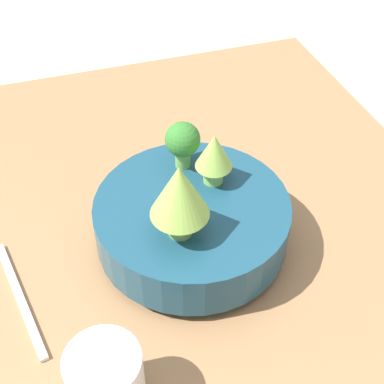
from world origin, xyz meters
name	(u,v)px	position (x,y,z in m)	size (l,w,h in m)	color
ground_plane	(211,262)	(0.00, 0.00, 0.00)	(6.00, 6.00, 0.00)	beige
table	(211,252)	(0.00, 0.00, 0.02)	(0.99, 0.74, 0.04)	olive
bowl	(192,221)	(-0.01, -0.03, 0.08)	(0.25, 0.25, 0.08)	navy
romanesco_piece_far	(214,154)	(-0.04, 0.01, 0.16)	(0.05, 0.05, 0.07)	#7AB256
broccoli_floret_left	(183,141)	(-0.08, -0.01, 0.16)	(0.05, 0.05, 0.07)	#6BA34C
romanesco_piece_near	(179,194)	(0.04, -0.05, 0.18)	(0.07, 0.07, 0.10)	#609347
cup	(107,382)	(0.18, -0.17, 0.08)	(0.08, 0.08, 0.09)	silver
fork	(20,298)	(0.01, -0.25, 0.04)	(0.19, 0.05, 0.01)	silver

